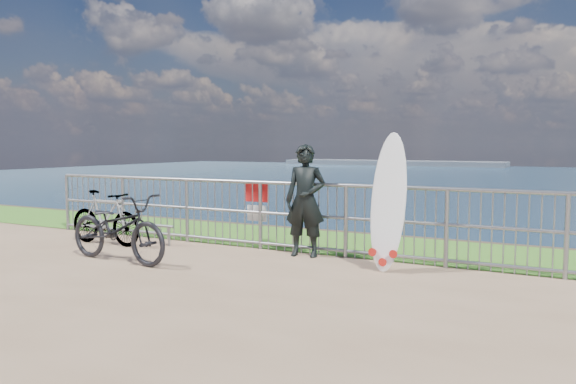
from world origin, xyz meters
The scene contains 8 objects.
grass_strip centered at (0.00, 2.70, 0.01)m, with size 120.00×120.00×0.00m, color #367520.
seascape centered at (-43.75, 147.49, -4.03)m, with size 260.00×260.00×5.00m.
railing centered at (0.01, 1.60, 0.58)m, with size 10.06×0.10×1.13m.
surfer centered at (0.41, 1.41, 0.86)m, with size 0.63×0.41×1.72m, color black.
surfboard centered at (1.82, 1.08, 0.87)m, with size 0.51×0.46×1.90m.
bicycle_near centered at (-1.83, -0.24, 0.50)m, with size 0.67×1.91×1.00m, color black.
bicycle_far centered at (-3.05, 0.71, 0.47)m, with size 0.44×1.55×0.93m, color black.
bike_rack centered at (-2.76, 1.10, 0.30)m, with size 1.72×0.05×0.36m.
Camera 1 is at (4.13, -6.26, 1.72)m, focal length 35.00 mm.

